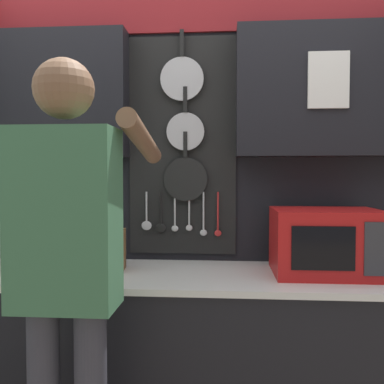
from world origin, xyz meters
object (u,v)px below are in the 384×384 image
knife_block (113,249)px  utensil_crock (83,254)px  microwave (326,242)px  person (67,254)px

knife_block → utensil_crock: size_ratio=0.88×
microwave → utensil_crock: utensil_crock is taller
microwave → knife_block: microwave is taller
knife_block → utensil_crock: bearing=179.8°
knife_block → microwave: bearing=-0.0°
person → utensil_crock: bearing=103.4°
utensil_crock → knife_block: bearing=-0.2°
knife_block → utensil_crock: 0.16m
microwave → knife_block: bearing=180.0°
knife_block → utensil_crock: (-0.16, 0.00, -0.03)m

